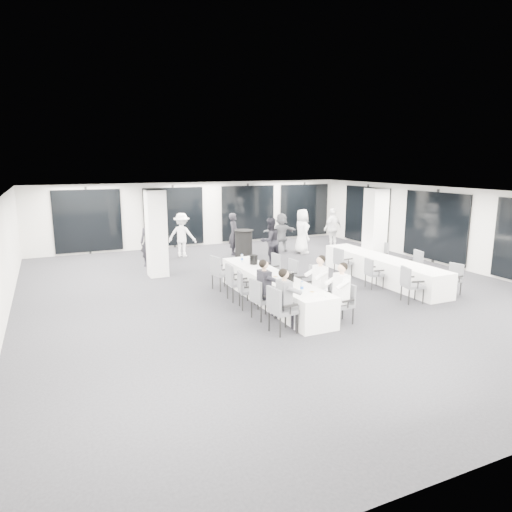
{
  "coord_description": "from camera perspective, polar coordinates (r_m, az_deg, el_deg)",
  "views": [
    {
      "loc": [
        -5.91,
        -11.36,
        3.67
      ],
      "look_at": [
        -0.82,
        -0.2,
        1.13
      ],
      "focal_mm": 32.0,
      "sensor_mm": 36.0,
      "label": 1
    }
  ],
  "objects": [
    {
      "name": "plate_b",
      "position": [
        10.5,
        7.03,
        -4.47
      ],
      "size": [
        0.18,
        0.18,
        0.03
      ],
      "color": "white",
      "rests_on": "banquet_table_main"
    },
    {
      "name": "seated_guest_c",
      "position": [
        10.59,
        10.33,
        -4.15
      ],
      "size": [
        0.5,
        0.38,
        1.44
      ],
      "rotation": [
        0.0,
        0.0,
        1.57
      ],
      "color": "white",
      "rests_on": "floor"
    },
    {
      "name": "standing_guest_g",
      "position": [
        16.62,
        -13.23,
        2.06
      ],
      "size": [
        0.86,
        0.77,
        1.95
      ],
      "primitive_type": "imported",
      "rotation": [
        0.0,
        0.0,
        -0.33
      ],
      "color": "black",
      "rests_on": "floor"
    },
    {
      "name": "wine_glass",
      "position": [
        10.15,
        8.76,
        -4.28
      ],
      "size": [
        0.08,
        0.08,
        0.2
      ],
      "color": "silver",
      "rests_on": "banquet_table_main"
    },
    {
      "name": "chair_main_left_mid",
      "position": [
        11.59,
        -1.34,
        -3.96
      ],
      "size": [
        0.56,
        0.6,
        0.95
      ],
      "rotation": [
        0.0,
        0.0,
        -1.77
      ],
      "color": "#4A4D51",
      "rests_on": "floor"
    },
    {
      "name": "plate_a",
      "position": [
        10.68,
        4.72,
        -4.14
      ],
      "size": [
        0.2,
        0.2,
        0.03
      ],
      "color": "white",
      "rests_on": "banquet_table_main"
    },
    {
      "name": "ice_bucket_near",
      "position": [
        11.33,
        4.24,
        -2.63
      ],
      "size": [
        0.22,
        0.22,
        0.25
      ],
      "primitive_type": "cylinder",
      "color": "black",
      "rests_on": "banquet_table_main"
    },
    {
      "name": "chair_main_right_near",
      "position": [
        10.76,
        10.98,
        -5.52
      ],
      "size": [
        0.48,
        0.53,
        0.92
      ],
      "rotation": [
        0.0,
        0.0,
        1.61
      ],
      "color": "#4A4D51",
      "rests_on": "floor"
    },
    {
      "name": "chair_main_left_far",
      "position": [
        13.26,
        -4.55,
        -1.83
      ],
      "size": [
        0.61,
        0.64,
        1.01
      ],
      "rotation": [
        0.0,
        0.0,
        -1.35
      ],
      "color": "#4A4D51",
      "rests_on": "floor"
    },
    {
      "name": "cocktail_table",
      "position": [
        17.81,
        -1.55,
        1.58
      ],
      "size": [
        0.77,
        0.77,
        1.07
      ],
      "color": "black",
      "rests_on": "floor"
    },
    {
      "name": "column_left",
      "position": [
        15.06,
        -12.34,
        2.76
      ],
      "size": [
        0.6,
        0.6,
        2.8
      ],
      "primitive_type": "cube",
      "color": "silver",
      "rests_on": "floor"
    },
    {
      "name": "chair_side_left_far",
      "position": [
        15.05,
        10.63,
        -0.54
      ],
      "size": [
        0.52,
        0.57,
        0.94
      ],
      "rotation": [
        0.0,
        0.0,
        -1.46
      ],
      "color": "#4A4D51",
      "rests_on": "floor"
    },
    {
      "name": "standing_guest_e",
      "position": [
        18.64,
        5.77,
        3.45
      ],
      "size": [
        0.68,
        1.03,
        2.03
      ],
      "primitive_type": "imported",
      "rotation": [
        0.0,
        0.0,
        1.48
      ],
      "color": "white",
      "rests_on": "floor"
    },
    {
      "name": "standing_guest_c",
      "position": [
        18.07,
        -9.25,
        2.96
      ],
      "size": [
        1.41,
        1.21,
        1.95
      ],
      "primitive_type": "imported",
      "rotation": [
        0.0,
        0.0,
        2.59
      ],
      "color": "white",
      "rests_on": "floor"
    },
    {
      "name": "chair_main_left_fourth",
      "position": [
        12.24,
        -2.73,
        -3.02
      ],
      "size": [
        0.51,
        0.57,
        0.99
      ],
      "rotation": [
        0.0,
        0.0,
        -1.59
      ],
      "color": "#4A4D51",
      "rests_on": "floor"
    },
    {
      "name": "chair_side_left_near",
      "position": [
        12.71,
        18.69,
        -3.14
      ],
      "size": [
        0.59,
        0.62,
        0.97
      ],
      "rotation": [
        0.0,
        0.0,
        -1.81
      ],
      "color": "#4A4D51",
      "rests_on": "floor"
    },
    {
      "name": "chair_main_right_far",
      "position": [
        13.86,
        2.04,
        -1.4
      ],
      "size": [
        0.51,
        0.56,
        0.93
      ],
      "rotation": [
        0.0,
        0.0,
        1.66
      ],
      "color": "#4A4D51",
      "rests_on": "floor"
    },
    {
      "name": "ice_bucket_far",
      "position": [
        13.23,
        -0.3,
        -0.46
      ],
      "size": [
        0.23,
        0.23,
        0.27
      ],
      "primitive_type": "cylinder",
      "color": "black",
      "rests_on": "banquet_table_main"
    },
    {
      "name": "standing_guest_b",
      "position": [
        16.62,
        1.77,
        2.3
      ],
      "size": [
        1.02,
        0.73,
        1.91
      ],
      "primitive_type": "imported",
      "rotation": [
        0.0,
        0.0,
        3.34
      ],
      "color": "black",
      "rests_on": "floor"
    },
    {
      "name": "chair_main_right_second",
      "position": [
        11.48,
        8.36,
        -4.5
      ],
      "size": [
        0.46,
        0.51,
        0.86
      ],
      "rotation": [
        0.0,
        0.0,
        1.52
      ],
      "color": "#4A4D51",
      "rests_on": "floor"
    },
    {
      "name": "water_bottle_a",
      "position": [
        10.51,
        5.76,
        -3.83
      ],
      "size": [
        0.08,
        0.08,
        0.24
      ],
      "primitive_type": "cylinder",
      "color": "silver",
      "rests_on": "banquet_table_main"
    },
    {
      "name": "chair_side_right_near",
      "position": [
        13.94,
        23.43,
        -2.44
      ],
      "size": [
        0.52,
        0.55,
        0.87
      ],
      "rotation": [
        0.0,
        0.0,
        1.76
      ],
      "color": "#4A4D51",
      "rests_on": "floor"
    },
    {
      "name": "chair_main_left_second",
      "position": [
        10.79,
        0.56,
        -5.11
      ],
      "size": [
        0.55,
        0.59,
        0.97
      ],
      "rotation": [
        0.0,
        0.0,
        -1.42
      ],
      "color": "#4A4D51",
      "rests_on": "floor"
    },
    {
      "name": "seated_guest_d",
      "position": [
        11.31,
        7.73,
        -3.03
      ],
      "size": [
        0.5,
        0.38,
        1.44
      ],
      "rotation": [
        0.0,
        0.0,
        1.57
      ],
      "color": "white",
      "rests_on": "floor"
    },
    {
      "name": "chair_main_right_fourth",
      "position": [
        12.93,
        4.17,
        -2.3
      ],
      "size": [
        0.51,
        0.56,
        0.96
      ],
      "rotation": [
        0.0,
        0.0,
        1.62
      ],
      "color": "#4A4D51",
      "rests_on": "floor"
    },
    {
      "name": "water_bottle_b",
      "position": [
        12.59,
        1.05,
        -1.15
      ],
      "size": [
        0.08,
        0.08,
        0.24
      ],
      "primitive_type": "cylinder",
      "color": "silver",
      "rests_on": "banquet_table_main"
    },
    {
      "name": "plate_c",
      "position": [
        11.79,
        2.42,
        -2.59
      ],
      "size": [
        0.18,
        0.18,
        0.03
      ],
      "color": "white",
      "rests_on": "banquet_table_main"
    },
    {
      "name": "standing_guest_a",
      "position": [
        18.25,
        -2.77,
        3.11
      ],
      "size": [
        0.83,
        0.88,
        1.9
      ],
      "primitive_type": "imported",
      "rotation": [
        0.0,
        0.0,
        1.05
      ],
      "color": "black",
      "rests_on": "floor"
    },
    {
      "name": "standing_guest_f",
      "position": [
        18.83,
        3.16,
        3.26
      ],
      "size": [
        1.68,
        0.65,
        1.83
      ],
      "primitive_type": "imported",
      "rotation": [
        0.0,
        0.0,
        3.14
      ],
      "color": "#5C5E64",
      "rests_on": "floor"
    },
    {
      "name": "banquet_table_side",
      "position": [
        14.81,
        15.48,
        -1.59
      ],
      "size": [
        0.9,
        5.0,
        0.75
      ],
      "primitive_type": "cube",
      "color": "white",
      "rests_on": "floor"
    },
    {
      "name": "chair_main_right_mid",
      "position": [
        12.08,
        6.46,
        -3.27
      ],
      "size": [
        0.59,
        0.62,
        0.99
      ],
      "rotation": [
        0.0,
        0.0,
        1.37
      ],
      "color": "#4A4D51",
      "rests_on": "floor"
    },
    {
      "name": "seated_guest_a",
      "position": [
        9.94,
        3.85,
        -5.03
      ],
      "size": [
        0.5,
        0.38,
        1.44
      ],
      "rotation": [
        0.0,
        0.0,
        -1.57
      ],
      "color": "#5C5E64",
      "rests_on": "floor"
    },
    {
      "name": "column_right",
      "position": [
        16.13,
        14.63,
        3.23
      ],
      "size": [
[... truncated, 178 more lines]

